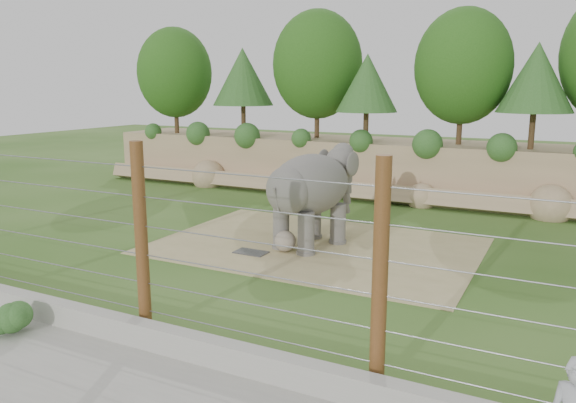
% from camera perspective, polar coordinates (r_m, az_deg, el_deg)
% --- Properties ---
extents(ground, '(90.00, 90.00, 0.00)m').
position_cam_1_polar(ground, '(15.78, -3.33, -7.01)').
color(ground, '#2B5515').
rests_on(ground, ground).
extents(back_embankment, '(30.00, 5.52, 8.77)m').
position_cam_1_polar(back_embankment, '(26.52, 11.87, 9.08)').
color(back_embankment, '#A08463').
rests_on(back_embankment, ground).
extents(dirt_patch, '(10.00, 7.00, 0.02)m').
position_cam_1_polar(dirt_patch, '(18.11, 2.86, -4.51)').
color(dirt_patch, tan).
rests_on(dirt_patch, ground).
extents(drain_grate, '(1.00, 0.60, 0.03)m').
position_cam_1_polar(drain_grate, '(17.35, -3.78, -5.16)').
color(drain_grate, '#262628').
rests_on(drain_grate, dirt_patch).
extents(elephant, '(2.51, 4.12, 3.10)m').
position_cam_1_polar(elephant, '(17.75, 2.27, 0.29)').
color(elephant, '#625F59').
rests_on(elephant, ground).
extents(stone_ball, '(0.66, 0.66, 0.66)m').
position_cam_1_polar(stone_ball, '(17.36, -0.28, -4.04)').
color(stone_ball, gray).
rests_on(stone_ball, dirt_patch).
extents(retaining_wall, '(26.00, 0.35, 0.50)m').
position_cam_1_polar(retaining_wall, '(11.95, -15.86, -12.47)').
color(retaining_wall, '#A4A298').
rests_on(retaining_wall, ground).
extents(walkway, '(26.00, 4.00, 0.01)m').
position_cam_1_polar(walkway, '(10.85, -23.27, -17.05)').
color(walkway, '#A4A298').
rests_on(walkway, ground).
extents(barrier_fence, '(20.26, 0.26, 4.00)m').
position_cam_1_polar(barrier_fence, '(11.72, -14.67, -3.81)').
color(barrier_fence, '#583618').
rests_on(barrier_fence, ground).
extents(walkway_shrub, '(0.72, 0.72, 0.72)m').
position_cam_1_polar(walkway_shrub, '(13.06, -25.95, -10.58)').
color(walkway_shrub, '#2D5E23').
rests_on(walkway_shrub, walkway).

